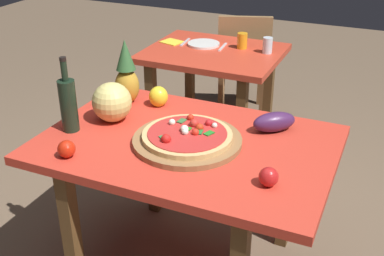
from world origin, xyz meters
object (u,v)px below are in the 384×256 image
tomato_near_board (66,149)px  background_table (213,68)px  pineapple_left (126,75)px  bell_pepper (158,97)px  drinking_glass_juice (242,41)px  drinking_glass_water (268,45)px  pizza (187,135)px  dining_chair (243,60)px  pizza_board (187,141)px  tomato_by_bottle (269,177)px  fork_utensil (185,42)px  knife_utensil (223,47)px  display_table (187,158)px  eggplant (274,122)px  napkin_folded (172,42)px  dinner_plate (204,44)px  melon (112,102)px  wine_bottle (68,104)px

tomato_near_board → background_table: bearing=88.8°
pineapple_left → tomato_near_board: size_ratio=4.48×
background_table → bell_pepper: size_ratio=8.42×
drinking_glass_juice → drinking_glass_water: size_ratio=1.01×
background_table → pizza: bearing=-73.5°
dining_chair → pizza_board: bearing=81.2°
tomato_by_bottle → fork_utensil: size_ratio=0.41×
knife_utensil → pizza_board: bearing=-81.0°
display_table → eggplant: 0.42m
pizza → bell_pepper: size_ratio=3.70×
background_table → drinking_glass_juice: size_ratio=8.44×
background_table → napkin_folded: 0.36m
napkin_folded → display_table: bearing=-61.5°
drinking_glass_water → knife_utensil: (-0.31, -0.01, -0.05)m
pineapple_left → bell_pepper: size_ratio=3.13×
background_table → pizza: size_ratio=2.28×
pizza → tomato_by_bottle: size_ratio=5.25×
bell_pepper → fork_utensil: size_ratio=0.58×
dining_chair → pineapple_left: pineapple_left is taller
pizza → dinner_plate: size_ratio=1.76×
eggplant → melon: bearing=-164.8°
dinner_plate → pizza: bearing=-70.3°
display_table → knife_utensil: bearing=104.0°
pizza → tomato_by_bottle: (0.41, -0.18, -0.00)m
pineapple_left → drinking_glass_water: size_ratio=3.16×
pizza → napkin_folded: size_ratio=2.77×
pizza_board → fork_utensil: size_ratio=2.61×
fork_utensil → napkin_folded: size_ratio=1.29×
drinking_glass_juice → fork_utensil: (-0.40, -0.04, -0.05)m
pizza_board → pineapple_left: bearing=148.7°
pineapple_left → melon: size_ratio=1.77×
melon → pizza_board: bearing=-9.2°
bell_pepper → drinking_glass_water: (0.27, 1.03, 0.00)m
pineapple_left → melon: bearing=-78.4°
display_table → background_table: (-0.36, 1.22, -0.03)m
dining_chair → tomato_near_board: 2.16m
pizza → wine_bottle: bearing=-169.5°
bell_pepper → napkin_folded: (-0.41, 0.99, -0.04)m
display_table → wine_bottle: wine_bottle is taller
pineapple_left → drinking_glass_juice: 1.12m
dinner_plate → tomato_near_board: bearing=-87.4°
tomato_by_bottle → pizza_board: bearing=156.6°
bell_pepper → drinking_glass_water: 1.07m
drinking_glass_juice → napkin_folded: size_ratio=0.75×
tomato_near_board → drinking_glass_juice: size_ratio=0.70×
bell_pepper → pizza_board: bearing=-45.9°
pizza → napkin_folded: bearing=118.4°
pineapple_left → eggplant: size_ratio=1.64×
melon → knife_utensil: 1.27m
display_table → pizza_board: (0.01, -0.02, 0.10)m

